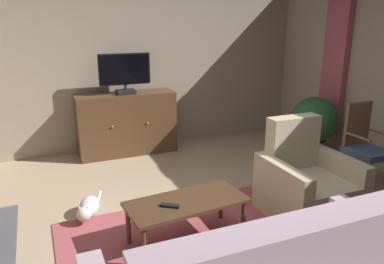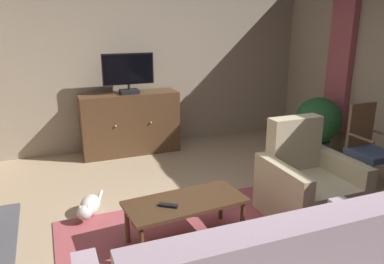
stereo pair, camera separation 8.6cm
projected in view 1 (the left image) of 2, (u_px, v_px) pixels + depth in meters
ground_plane at (222, 234)px, 3.68m from camera, size 6.08×6.41×0.04m
wall_back at (137, 65)px, 5.90m from camera, size 6.08×0.10×2.61m
curtain_panel_far at (336, 58)px, 5.63m from camera, size 0.10×0.44×2.19m
rug_central at (216, 250)px, 3.39m from camera, size 2.67×2.05×0.01m
tv_cabinet at (127, 125)px, 5.73m from camera, size 1.46×0.49×0.93m
television at (125, 73)px, 5.45m from camera, size 0.75×0.20×0.59m
coffee_table at (187, 205)px, 3.43m from camera, size 1.13×0.59×0.42m
tv_remote at (170, 206)px, 3.30m from camera, size 0.17×0.14×0.02m
armchair_in_far_corner at (306, 186)px, 3.94m from camera, size 0.85×0.84×1.00m
side_chair_tucked_against_wall at (364, 144)px, 4.58m from camera, size 0.42×0.46×1.03m
potted_plant_small_fern_corner at (314, 123)px, 5.62m from camera, size 0.68×0.68×0.89m
cat at (88, 208)px, 3.93m from camera, size 0.34×0.62×0.22m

